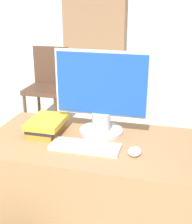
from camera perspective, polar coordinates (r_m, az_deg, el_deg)
desk at (r=1.93m, az=0.54°, el=-15.25°), size 1.28×0.63×0.73m
monitor at (r=1.78m, az=0.99°, el=3.07°), size 0.54×0.26×0.49m
keyboard at (r=1.67m, az=-2.01°, el=-6.37°), size 0.37×0.14×0.02m
mouse at (r=1.62m, az=7.07°, el=-7.17°), size 0.07×0.10×0.03m
book_stack at (r=1.86m, az=-8.99°, el=-2.43°), size 0.19×0.26×0.09m
far_chair at (r=3.78m, az=-8.75°, el=5.49°), size 0.44×0.44×0.92m
bookshelf_far at (r=6.72m, az=-0.24°, el=16.15°), size 1.31×0.32×1.92m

